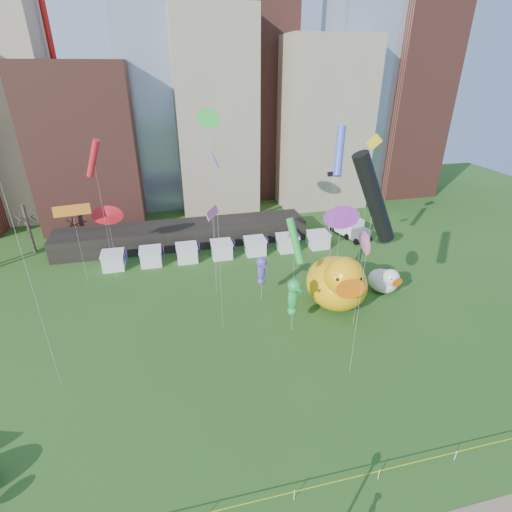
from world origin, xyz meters
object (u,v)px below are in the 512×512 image
object	(u,v)px
small_duck	(384,280)
box_truck	(349,226)
big_duck	(338,282)
seahorse_purple	(262,269)
seahorse_green	(294,295)

from	to	relation	value
small_duck	box_truck	bearing A→B (deg)	69.19
big_duck	seahorse_purple	xyz separation A→B (m)	(-7.93, 3.76, 0.69)
small_duck	seahorse_purple	xyz separation A→B (m)	(-15.03, 2.04, 2.41)
box_truck	big_duck	bearing A→B (deg)	-133.61
box_truck	seahorse_purple	bearing A→B (deg)	-154.87
seahorse_green	box_truck	bearing A→B (deg)	36.53
box_truck	seahorse_green	bearing A→B (deg)	-141.88
seahorse_purple	box_truck	bearing A→B (deg)	38.52
small_duck	seahorse_purple	world-z (taller)	seahorse_purple
seahorse_green	box_truck	world-z (taller)	seahorse_green
box_truck	small_duck	bearing A→B (deg)	-116.06
seahorse_purple	box_truck	size ratio (longest dim) A/B	0.71
big_duck	seahorse_green	distance (m)	7.12
small_duck	seahorse_purple	distance (m)	15.36
seahorse_green	seahorse_purple	distance (m)	7.02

